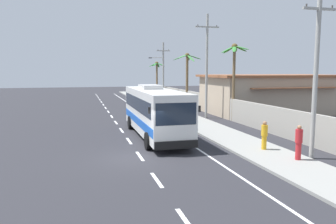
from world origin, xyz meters
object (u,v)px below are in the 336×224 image
(utility_pole_nearest, at_px, (316,69))
(utility_pole_mid, at_px, (207,65))
(pedestrian_near_kerb, at_px, (264,135))
(palm_nearest, at_px, (187,70))
(pedestrian_midwalk, at_px, (299,142))
(utility_pole_far, at_px, (163,71))
(motorcycle_beside_bus, at_px, (157,112))
(roadside_building, at_px, (271,94))
(palm_third, at_px, (234,65))
(palm_second, at_px, (157,72))
(coach_bus_foreground, at_px, (154,110))
(pedestrian_far_walk, at_px, (175,105))

(utility_pole_nearest, xyz_separation_m, utility_pole_mid, (0.21, 15.62, 0.51))
(pedestrian_near_kerb, xyz_separation_m, palm_nearest, (3.38, 24.35, 3.69))
(pedestrian_midwalk, xyz_separation_m, utility_pole_far, (0.89, 31.68, 3.52))
(motorcycle_beside_bus, distance_m, roadside_building, 13.45)
(pedestrian_near_kerb, relative_size, palm_nearest, 0.24)
(utility_pole_mid, bearing_deg, palm_third, -54.26)
(utility_pole_far, bearing_deg, pedestrian_near_kerb, -92.68)
(utility_pole_mid, distance_m, palm_nearest, 10.83)
(palm_third, bearing_deg, palm_nearest, 90.77)
(motorcycle_beside_bus, relative_size, pedestrian_near_kerb, 1.20)
(pedestrian_near_kerb, xyz_separation_m, palm_second, (2.14, 36.27, 3.37))
(coach_bus_foreground, xyz_separation_m, utility_pole_nearest, (6.70, -8.06, 2.84))
(motorcycle_beside_bus, bearing_deg, utility_pole_far, 73.89)
(pedestrian_far_walk, bearing_deg, utility_pole_far, 26.21)
(palm_nearest, height_order, palm_third, palm_third)
(palm_nearest, bearing_deg, palm_second, 95.97)
(palm_nearest, bearing_deg, utility_pole_nearest, -93.82)
(pedestrian_near_kerb, xyz_separation_m, utility_pole_nearest, (1.63, -1.98, 3.71))
(utility_pole_nearest, bearing_deg, utility_pole_far, 90.47)
(pedestrian_far_walk, bearing_deg, motorcycle_beside_bus, 166.11)
(pedestrian_near_kerb, relative_size, utility_pole_nearest, 0.18)
(pedestrian_near_kerb, height_order, palm_nearest, palm_nearest)
(pedestrian_near_kerb, xyz_separation_m, palm_third, (3.56, 11.24, 4.15))
(utility_pole_mid, bearing_deg, utility_pole_far, 91.71)
(pedestrian_far_walk, bearing_deg, roadside_building, -59.15)
(palm_second, relative_size, palm_third, 0.86)
(pedestrian_far_walk, height_order, utility_pole_nearest, utility_pole_nearest)
(pedestrian_midwalk, bearing_deg, palm_third, -20.29)
(palm_third, bearing_deg, roadside_building, 33.21)
(utility_pole_nearest, height_order, utility_pole_mid, utility_pole_mid)
(coach_bus_foreground, distance_m, palm_nearest, 20.32)
(coach_bus_foreground, relative_size, utility_pole_mid, 1.12)
(coach_bus_foreground, bearing_deg, palm_nearest, 65.14)
(utility_pole_nearest, height_order, palm_nearest, utility_pole_nearest)
(motorcycle_beside_bus, height_order, palm_second, palm_second)
(pedestrian_far_walk, height_order, palm_second, palm_second)
(utility_pole_nearest, bearing_deg, pedestrian_near_kerb, 129.43)
(coach_bus_foreground, bearing_deg, pedestrian_near_kerb, -50.14)
(palm_nearest, bearing_deg, roadside_building, -51.52)
(pedestrian_far_walk, xyz_separation_m, palm_third, (4.08, -5.11, 4.07))
(pedestrian_near_kerb, bearing_deg, motorcycle_beside_bus, 104.21)
(coach_bus_foreground, relative_size, pedestrian_midwalk, 6.31)
(motorcycle_beside_bus, height_order, palm_third, palm_third)
(pedestrian_far_walk, height_order, utility_pole_far, utility_pole_far)
(pedestrian_midwalk, distance_m, roadside_building, 20.59)
(utility_pole_mid, distance_m, roadside_building, 9.23)
(motorcycle_beside_bus, xyz_separation_m, utility_pole_nearest, (4.62, -16.14, 4.05))
(utility_pole_far, bearing_deg, pedestrian_far_walk, -98.33)
(pedestrian_midwalk, relative_size, utility_pole_far, 0.21)
(motorcycle_beside_bus, relative_size, utility_pole_nearest, 0.22)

